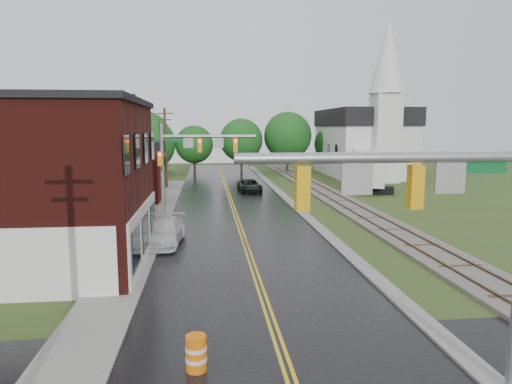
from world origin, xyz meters
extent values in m
cube|color=black|center=(0.00, 30.00, 0.00)|extent=(10.00, 90.00, 0.02)
cube|color=gray|center=(5.40, 35.00, 0.00)|extent=(0.80, 70.00, 0.12)
cube|color=gray|center=(-6.20, 25.00, 0.00)|extent=(2.40, 50.00, 0.12)
cube|color=silver|center=(-5.45, 15.00, 1.50)|extent=(0.10, 9.50, 3.00)
cube|color=tan|center=(-11.00, 26.00, 3.20)|extent=(8.00, 7.00, 6.40)
cube|color=#3F0F0C|center=(-10.00, 35.00, 2.20)|extent=(7.00, 6.00, 4.40)
cube|color=silver|center=(20.00, 55.00, 3.50)|extent=(10.00, 16.00, 7.00)
cube|color=black|center=(20.00, 55.00, 8.20)|extent=(10.40, 16.40, 2.40)
cube|color=silver|center=(20.00, 47.00, 5.50)|extent=(3.20, 3.20, 11.00)
cone|color=silver|center=(20.00, 47.00, 15.50)|extent=(4.40, 4.40, 9.00)
cube|color=#59544C|center=(10.00, 35.00, 0.10)|extent=(3.20, 80.00, 0.20)
cube|color=#4C3828|center=(9.28, 35.00, 0.24)|extent=(0.10, 80.00, 0.12)
cube|color=#4C3828|center=(10.72, 35.00, 0.24)|extent=(0.10, 80.00, 0.12)
cylinder|color=gray|center=(2.00, 2.00, 6.20)|extent=(7.20, 0.26, 0.26)
cube|color=orange|center=(2.72, 2.00, 5.50)|extent=(0.32, 0.30, 1.05)
cube|color=orange|center=(-0.02, 2.00, 5.50)|extent=(0.32, 0.30, 1.05)
cube|color=gray|center=(3.58, 2.00, 5.70)|extent=(0.75, 0.06, 0.75)
cube|color=gray|center=(1.28, 2.00, 5.70)|extent=(0.75, 0.06, 0.75)
cube|color=#0C5926|center=(4.30, 2.00, 5.95)|extent=(1.40, 0.04, 0.30)
cylinder|color=gray|center=(-5.60, 27.00, 3.60)|extent=(0.28, 0.28, 7.20)
cylinder|color=gray|center=(-2.00, 27.00, 6.20)|extent=(7.20, 0.26, 0.26)
cube|color=orange|center=(-2.72, 27.00, 5.50)|extent=(0.32, 0.30, 1.05)
cube|color=orange|center=(0.02, 27.00, 5.50)|extent=(0.32, 0.30, 1.05)
cube|color=gray|center=(-3.58, 27.00, 5.70)|extent=(0.75, 0.06, 0.75)
cube|color=gray|center=(-1.28, 27.00, 5.70)|extent=(0.75, 0.06, 0.75)
cube|color=#0C5926|center=(-4.30, 27.00, 5.95)|extent=(1.40, 0.04, 0.30)
sphere|color=#FF0C0C|center=(-2.72, 26.82, 5.83)|extent=(0.20, 0.20, 0.20)
cylinder|color=#382616|center=(-6.80, 22.00, 4.50)|extent=(0.28, 0.28, 9.00)
cube|color=#382616|center=(-6.80, 22.00, 8.40)|extent=(1.80, 0.12, 0.12)
cube|color=#382616|center=(-6.80, 22.00, 7.70)|extent=(1.40, 0.12, 0.12)
cylinder|color=#382616|center=(-6.80, 44.00, 4.50)|extent=(0.28, 0.28, 9.00)
cube|color=#382616|center=(-6.80, 44.00, 8.40)|extent=(1.80, 0.12, 0.12)
cube|color=#382616|center=(-6.80, 44.00, 7.70)|extent=(1.40, 0.12, 0.12)
cylinder|color=black|center=(-18.00, 32.00, 1.71)|extent=(0.36, 0.36, 3.42)
sphere|color=#164E1A|center=(-18.00, 32.00, 5.89)|extent=(7.60, 7.60, 7.60)
sphere|color=#164E1A|center=(-17.40, 31.60, 5.23)|extent=(5.32, 5.32, 5.32)
cylinder|color=black|center=(-14.00, 40.00, 1.35)|extent=(0.36, 0.36, 2.70)
sphere|color=#164E1A|center=(-14.00, 40.00, 4.65)|extent=(6.00, 6.00, 6.00)
sphere|color=#164E1A|center=(-13.40, 39.60, 4.12)|extent=(4.20, 4.20, 4.20)
cylinder|color=black|center=(-9.00, 46.00, 1.44)|extent=(0.36, 0.36, 2.88)
sphere|color=#164E1A|center=(-9.00, 46.00, 4.96)|extent=(6.40, 6.40, 6.40)
sphere|color=#164E1A|center=(-8.40, 45.60, 4.40)|extent=(4.48, 4.48, 4.48)
imported|color=black|center=(2.32, 39.81, 0.67)|extent=(2.53, 4.93, 1.33)
imported|color=silver|center=(-4.80, 18.51, 0.75)|extent=(2.59, 5.34, 1.50)
cube|color=black|center=(15.88, 36.74, 0.40)|extent=(2.39, 1.77, 0.80)
cylinder|color=gray|center=(15.88, 44.96, 0.40)|extent=(0.16, 0.16, 0.80)
cube|color=silver|center=(15.88, 41.67, 2.44)|extent=(6.54, 13.41, 3.29)
cylinder|color=orange|center=(-2.60, 4.00, 0.53)|extent=(0.71, 0.71, 1.06)
camera|label=1|loc=(-2.22, -8.29, 6.91)|focal=32.00mm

